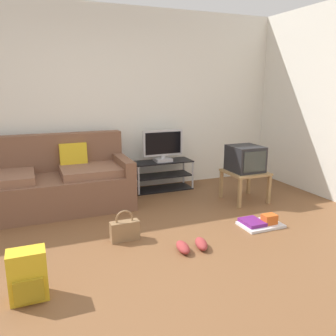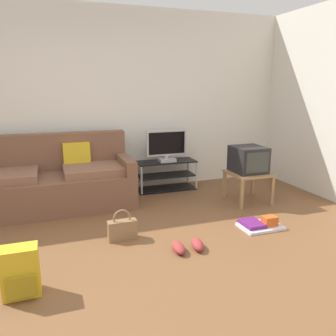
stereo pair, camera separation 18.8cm
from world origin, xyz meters
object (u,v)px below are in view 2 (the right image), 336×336
side_table (248,177)px  crt_tv (248,159)px  floor_tray (260,224)px  backpack (21,272)px  sneakers_pair (188,246)px  tv_stand (166,175)px  handbag (122,229)px  couch (52,182)px  flat_tv (166,146)px

side_table → crt_tv: crt_tv is taller
side_table → floor_tray: (-0.36, -0.85, -0.32)m
backpack → sneakers_pair: bearing=29.9°
tv_stand → backpack: 3.01m
sneakers_pair → floor_tray: floor_tray is taller
handbag → couch: bearing=116.8°
backpack → flat_tv: bearing=68.9°
couch → flat_tv: bearing=7.5°
crt_tv → handbag: 2.07m
sneakers_pair → handbag: bearing=140.2°
side_table → backpack: 3.16m
backpack → floor_tray: 2.55m
crt_tv → floor_tray: size_ratio=0.92×
couch → crt_tv: size_ratio=4.74×
couch → handbag: (0.66, -1.31, -0.23)m
handbag → crt_tv: bearing=18.5°
couch → side_table: (2.56, -0.68, 0.02)m
side_table → crt_tv: bearing=90.0°
couch → handbag: 1.48m
couch → flat_tv: size_ratio=3.32×
couch → side_table: bearing=-15.0°
tv_stand → handbag: bearing=-123.5°
side_table → backpack: side_table is taller
sneakers_pair → tv_stand: bearing=76.9°
flat_tv → sneakers_pair: 2.15m
flat_tv → floor_tray: (0.52, -1.76, -0.65)m
flat_tv → floor_tray: bearing=-73.5°
side_table → sneakers_pair: 1.76m
tv_stand → crt_tv: size_ratio=2.06×
flat_tv → side_table: 1.30m
side_table → crt_tv: size_ratio=1.21×
side_table → crt_tv: (-0.00, 0.02, 0.24)m
sneakers_pair → floor_tray: size_ratio=0.75×
flat_tv → floor_tray: 1.95m
couch → crt_tv: couch is taller
couch → backpack: 2.05m
side_table → backpack: (-2.85, -1.34, -0.17)m
side_table → floor_tray: bearing=-112.6°
side_table → floor_tray: side_table is taller
couch → side_table: couch is taller
crt_tv → sneakers_pair: crt_tv is taller
tv_stand → backpack: bearing=-130.9°
flat_tv → crt_tv: flat_tv is taller
tv_stand → sneakers_pair: bearing=-103.1°
handbag → sneakers_pair: bearing=-39.8°
crt_tv → backpack: 3.18m
handbag → side_table: bearing=18.0°
side_table → handbag: 2.02m
tv_stand → handbag: tv_stand is taller
flat_tv → handbag: flat_tv is taller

